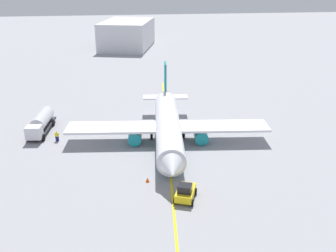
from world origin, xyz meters
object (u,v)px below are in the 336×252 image
pushback_tug (185,192)px  refueling_worker (57,136)px  airplane (168,126)px  fuel_tanker (41,123)px  safety_cone_nose (147,180)px

pushback_tug → refueling_worker: bearing=-138.6°
airplane → refueling_worker: size_ratio=19.23×
fuel_tanker → pushback_tug: size_ratio=2.57×
airplane → safety_cone_nose: 12.98m
fuel_tanker → safety_cone_nose: (19.12, 16.28, -1.42)m
airplane → fuel_tanker: 21.83m
airplane → safety_cone_nose: size_ratio=54.60×
pushback_tug → safety_cone_nose: bearing=-139.0°
pushback_tug → safety_cone_nose: size_ratio=6.76×
fuel_tanker → safety_cone_nose: bearing=40.4°
airplane → safety_cone_nose: airplane is taller
pushback_tug → safety_cone_nose: pushback_tug is taller
refueling_worker → airplane: bearing=80.5°
fuel_tanker → refueling_worker: bearing=36.2°
refueling_worker → fuel_tanker: bearing=-143.8°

